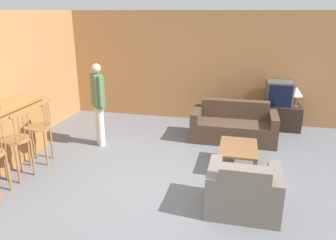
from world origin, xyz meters
name	(u,v)px	position (x,y,z in m)	size (l,w,h in m)	color
ground_plane	(164,190)	(0.00, 0.00, 0.00)	(24.00, 24.00, 0.00)	slate
wall_back	(199,67)	(0.00, 3.58, 1.30)	(9.40, 0.08, 2.60)	#B27A47
wall_left	(19,79)	(-3.27, 1.29, 1.30)	(0.08, 8.58, 2.60)	#B27A47
bar_chair_mid	(17,144)	(-2.36, -0.14, 0.59)	(0.51, 0.51, 1.12)	#996638
bar_chair_far	(39,131)	(-2.36, 0.46, 0.59)	(0.52, 0.52, 1.12)	#996638
couch_far	(234,126)	(0.93, 2.35, 0.29)	(1.73, 0.83, 0.79)	#4C3828
armchair_near	(243,192)	(1.16, -0.28, 0.29)	(0.95, 0.79, 0.77)	#70665B
coffee_table	(238,150)	(1.06, 1.03, 0.33)	(0.63, 0.90, 0.39)	brown
tv_unit	(277,117)	(1.86, 3.25, 0.27)	(1.04, 0.52, 0.55)	#2D2319
tv	(279,94)	(1.86, 3.24, 0.82)	(0.56, 0.53, 0.56)	#4C4C4C
table_lamp	(296,92)	(2.21, 3.25, 0.88)	(0.30, 0.30, 0.45)	brown
person_by_window	(98,100)	(-1.67, 1.45, 0.93)	(0.40, 0.46, 1.64)	silver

